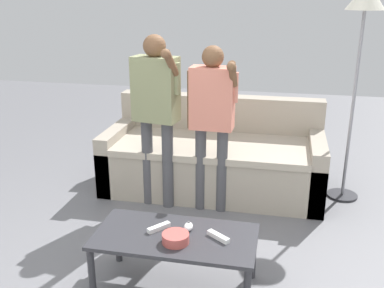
{
  "coord_description": "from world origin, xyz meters",
  "views": [
    {
      "loc": [
        0.7,
        -2.45,
        1.84
      ],
      "look_at": [
        0.08,
        0.45,
        0.81
      ],
      "focal_mm": 41.52,
      "sensor_mm": 36.0,
      "label": 1
    }
  ],
  "objects_px": {
    "player_center": "(212,111)",
    "game_remote_wand_near": "(218,237)",
    "couch": "(214,158)",
    "coffee_table": "(175,242)",
    "game_remote_wand_far": "(175,237)",
    "player_left": "(156,102)",
    "game_remote_wand_spare": "(159,227)",
    "game_remote_nunchuk": "(188,227)",
    "snack_bowl": "(176,238)",
    "floor_lamp": "(364,16)"
  },
  "relations": [
    {
      "from": "player_center",
      "to": "game_remote_wand_near",
      "type": "distance_m",
      "value": 1.26
    },
    {
      "from": "game_remote_nunchuk",
      "to": "game_remote_wand_far",
      "type": "xyz_separation_m",
      "value": [
        -0.06,
        -0.12,
        -0.01
      ]
    },
    {
      "from": "game_remote_wand_far",
      "to": "player_left",
      "type": "bearing_deg",
      "value": 110.93
    },
    {
      "from": "couch",
      "to": "snack_bowl",
      "type": "relative_size",
      "value": 12.38
    },
    {
      "from": "couch",
      "to": "game_remote_wand_far",
      "type": "distance_m",
      "value": 1.69
    },
    {
      "from": "couch",
      "to": "game_remote_wand_near",
      "type": "relative_size",
      "value": 13.34
    },
    {
      "from": "player_center",
      "to": "game_remote_wand_spare",
      "type": "xyz_separation_m",
      "value": [
        -0.15,
        -1.1,
        -0.49
      ]
    },
    {
      "from": "couch",
      "to": "game_remote_nunchuk",
      "type": "height_order",
      "value": "couch"
    },
    {
      "from": "couch",
      "to": "game_remote_wand_spare",
      "type": "height_order",
      "value": "couch"
    },
    {
      "from": "player_left",
      "to": "game_remote_wand_far",
      "type": "xyz_separation_m",
      "value": [
        0.45,
        -1.19,
        -0.54
      ]
    },
    {
      "from": "game_remote_wand_spare",
      "to": "game_remote_nunchuk",
      "type": "bearing_deg",
      "value": 10.49
    },
    {
      "from": "couch",
      "to": "game_remote_wand_spare",
      "type": "distance_m",
      "value": 1.6
    },
    {
      "from": "game_remote_nunchuk",
      "to": "floor_lamp",
      "type": "bearing_deg",
      "value": 54.19
    },
    {
      "from": "coffee_table",
      "to": "game_remote_nunchuk",
      "type": "relative_size",
      "value": 11.57
    },
    {
      "from": "game_remote_wand_near",
      "to": "game_remote_wand_far",
      "type": "bearing_deg",
      "value": -167.83
    },
    {
      "from": "game_remote_nunchuk",
      "to": "game_remote_wand_near",
      "type": "xyz_separation_m",
      "value": [
        0.2,
        -0.06,
        -0.01
      ]
    },
    {
      "from": "game_remote_wand_far",
      "to": "player_center",
      "type": "bearing_deg",
      "value": 88.78
    },
    {
      "from": "couch",
      "to": "coffee_table",
      "type": "distance_m",
      "value": 1.64
    },
    {
      "from": "snack_bowl",
      "to": "floor_lamp",
      "type": "relative_size",
      "value": 0.09
    },
    {
      "from": "game_remote_nunchuk",
      "to": "game_remote_wand_near",
      "type": "relative_size",
      "value": 0.57
    },
    {
      "from": "snack_bowl",
      "to": "game_remote_wand_near",
      "type": "relative_size",
      "value": 1.08
    },
    {
      "from": "coffee_table",
      "to": "game_remote_wand_far",
      "type": "bearing_deg",
      "value": -79.53
    },
    {
      "from": "game_remote_nunchuk",
      "to": "game_remote_wand_spare",
      "type": "relative_size",
      "value": 0.6
    },
    {
      "from": "game_remote_wand_near",
      "to": "game_remote_wand_spare",
      "type": "bearing_deg",
      "value": 175.51
    },
    {
      "from": "coffee_table",
      "to": "game_remote_wand_spare",
      "type": "bearing_deg",
      "value": 160.78
    },
    {
      "from": "coffee_table",
      "to": "game_remote_wand_near",
      "type": "xyz_separation_m",
      "value": [
        0.27,
        0.01,
        0.06
      ]
    },
    {
      "from": "player_center",
      "to": "player_left",
      "type": "xyz_separation_m",
      "value": [
        -0.48,
        -0.0,
        0.05
      ]
    },
    {
      "from": "coffee_table",
      "to": "game_remote_wand_spare",
      "type": "relative_size",
      "value": 6.88
    },
    {
      "from": "snack_bowl",
      "to": "game_remote_wand_spare",
      "type": "height_order",
      "value": "snack_bowl"
    },
    {
      "from": "snack_bowl",
      "to": "game_remote_wand_near",
      "type": "bearing_deg",
      "value": 21.28
    },
    {
      "from": "couch",
      "to": "game_remote_wand_near",
      "type": "height_order",
      "value": "couch"
    },
    {
      "from": "game_remote_nunchuk",
      "to": "coffee_table",
      "type": "bearing_deg",
      "value": -131.88
    },
    {
      "from": "snack_bowl",
      "to": "game_remote_wand_spare",
      "type": "relative_size",
      "value": 1.12
    },
    {
      "from": "couch",
      "to": "floor_lamp",
      "type": "xyz_separation_m",
      "value": [
        1.23,
        0.02,
        1.35
      ]
    },
    {
      "from": "couch",
      "to": "player_left",
      "type": "distance_m",
      "value": 0.93
    },
    {
      "from": "couch",
      "to": "player_center",
      "type": "bearing_deg",
      "value": -84.01
    },
    {
      "from": "game_remote_nunchuk",
      "to": "floor_lamp",
      "type": "height_order",
      "value": "floor_lamp"
    },
    {
      "from": "game_remote_wand_spare",
      "to": "game_remote_wand_far",
      "type": "bearing_deg",
      "value": -34.59
    },
    {
      "from": "coffee_table",
      "to": "game_remote_wand_far",
      "type": "relative_size",
      "value": 7.37
    },
    {
      "from": "game_remote_wand_far",
      "to": "game_remote_wand_spare",
      "type": "relative_size",
      "value": 0.93
    },
    {
      "from": "floor_lamp",
      "to": "player_left",
      "type": "height_order",
      "value": "floor_lamp"
    },
    {
      "from": "coffee_table",
      "to": "player_center",
      "type": "relative_size",
      "value": 0.71
    },
    {
      "from": "couch",
      "to": "floor_lamp",
      "type": "relative_size",
      "value": 1.07
    },
    {
      "from": "player_left",
      "to": "game_remote_wand_spare",
      "type": "xyz_separation_m",
      "value": [
        0.33,
        -1.1,
        -0.54
      ]
    },
    {
      "from": "couch",
      "to": "game_remote_wand_spare",
      "type": "relative_size",
      "value": 13.86
    },
    {
      "from": "floor_lamp",
      "to": "snack_bowl",
      "type": "bearing_deg",
      "value": -124.21
    },
    {
      "from": "snack_bowl",
      "to": "game_remote_wand_near",
      "type": "xyz_separation_m",
      "value": [
        0.25,
        0.1,
        -0.01
      ]
    },
    {
      "from": "game_remote_wand_near",
      "to": "player_center",
      "type": "bearing_deg",
      "value": 101.8
    },
    {
      "from": "couch",
      "to": "game_remote_wand_near",
      "type": "bearing_deg",
      "value": -79.93
    },
    {
      "from": "player_center",
      "to": "game_remote_wand_spare",
      "type": "bearing_deg",
      "value": -97.83
    }
  ]
}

